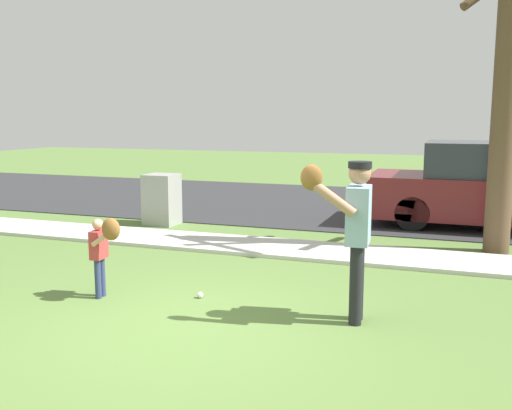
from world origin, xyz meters
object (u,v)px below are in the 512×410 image
street_tree_near (509,56)px  person_child (103,245)px  utility_cabinet (162,199)px  parked_suv_maroon (496,187)px  person_adult (354,223)px  baseball (200,295)px

street_tree_near → person_child: bearing=-137.9°
utility_cabinet → parked_suv_maroon: 6.46m
utility_cabinet → person_adult: bearing=-42.6°
baseball → street_tree_near: (3.44, 3.65, 2.98)m
parked_suv_maroon → street_tree_near: bearing=88.3°
utility_cabinet → person_child: bearing=-69.5°
baseball → utility_cabinet: bearing=124.1°
person_adult → utility_cabinet: person_adult is taller
utility_cabinet → street_tree_near: street_tree_near is taller
person_adult → utility_cabinet: 6.17m
baseball → utility_cabinet: 4.82m
baseball → street_tree_near: 5.84m
person_child → parked_suv_maroon: 7.68m
person_adult → person_child: size_ratio=1.69×
person_child → utility_cabinet: utility_cabinet is taller
person_adult → baseball: bearing=-9.6°
person_adult → person_child: 2.92m
person_child → street_tree_near: street_tree_near is taller
person_child → person_adult: bearing=0.5°
person_child → baseball: size_ratio=13.47×
person_adult → utility_cabinet: bearing=-46.4°
person_adult → person_child: bearing=0.5°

